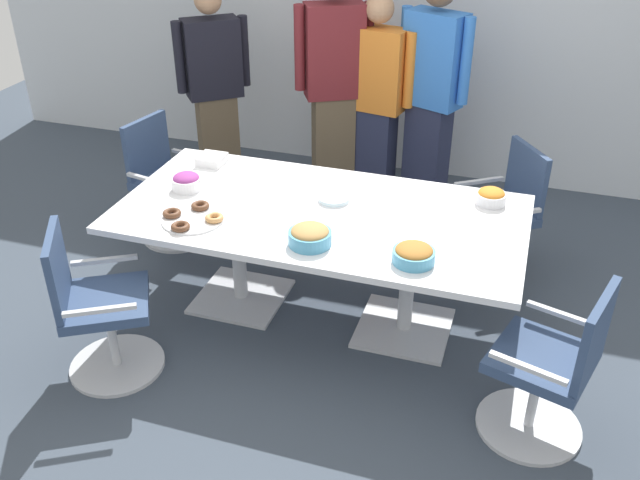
{
  "coord_description": "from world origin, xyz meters",
  "views": [
    {
      "loc": [
        1.12,
        -3.45,
        2.7
      ],
      "look_at": [
        0.0,
        0.0,
        0.55
      ],
      "focal_mm": 39.06,
      "sensor_mm": 36.0,
      "label": 1
    }
  ],
  "objects_px": {
    "office_chair_3": "(168,187)",
    "snack_bowl_chips_orange": "(491,196)",
    "person_standing_3": "(431,93)",
    "napkin_pile": "(212,160)",
    "snack_bowl_pretzels": "(414,254)",
    "snack_bowl_cookies": "(310,235)",
    "donut_platter": "(192,218)",
    "plate_stack": "(334,199)",
    "office_chair_1": "(551,372)",
    "office_chair_0": "(97,311)",
    "person_standing_0": "(215,88)",
    "person_standing_1": "(334,84)",
    "conference_table": "(320,229)",
    "snack_bowl_candy_mix": "(186,181)",
    "office_chair_2": "(500,219)",
    "person_standing_2": "(376,100)"
  },
  "relations": [
    {
      "from": "conference_table",
      "to": "person_standing_0",
      "type": "xyz_separation_m",
      "value": [
        -1.42,
        1.57,
        0.24
      ]
    },
    {
      "from": "office_chair_0",
      "to": "snack_bowl_chips_orange",
      "type": "xyz_separation_m",
      "value": [
        1.96,
        1.29,
        0.39
      ]
    },
    {
      "from": "office_chair_3",
      "to": "office_chair_1",
      "type": "bearing_deg",
      "value": 77.54
    },
    {
      "from": "conference_table",
      "to": "napkin_pile",
      "type": "relative_size",
      "value": 13.91
    },
    {
      "from": "office_chair_3",
      "to": "snack_bowl_chips_orange",
      "type": "distance_m",
      "value": 2.38
    },
    {
      "from": "office_chair_3",
      "to": "plate_stack",
      "type": "relative_size",
      "value": 4.83
    },
    {
      "from": "person_standing_1",
      "to": "plate_stack",
      "type": "bearing_deg",
      "value": 78.23
    },
    {
      "from": "donut_platter",
      "to": "napkin_pile",
      "type": "relative_size",
      "value": 2.13
    },
    {
      "from": "office_chair_2",
      "to": "donut_platter",
      "type": "bearing_deg",
      "value": 91.91
    },
    {
      "from": "person_standing_0",
      "to": "office_chair_3",
      "type": "bearing_deg",
      "value": 52.3
    },
    {
      "from": "snack_bowl_cookies",
      "to": "office_chair_1",
      "type": "bearing_deg",
      "value": -10.56
    },
    {
      "from": "person_standing_1",
      "to": "donut_platter",
      "type": "height_order",
      "value": "person_standing_1"
    },
    {
      "from": "snack_bowl_pretzels",
      "to": "office_chair_0",
      "type": "bearing_deg",
      "value": -163.22
    },
    {
      "from": "snack_bowl_chips_orange",
      "to": "donut_platter",
      "type": "distance_m",
      "value": 1.78
    },
    {
      "from": "office_chair_3",
      "to": "snack_bowl_chips_orange",
      "type": "xyz_separation_m",
      "value": [
        2.34,
        -0.22,
        0.39
      ]
    },
    {
      "from": "office_chair_0",
      "to": "snack_bowl_cookies",
      "type": "relative_size",
      "value": 3.85
    },
    {
      "from": "person_standing_0",
      "to": "conference_table",
      "type": "bearing_deg",
      "value": 93.01
    },
    {
      "from": "office_chair_3",
      "to": "plate_stack",
      "type": "height_order",
      "value": "office_chair_3"
    },
    {
      "from": "person_standing_2",
      "to": "plate_stack",
      "type": "xyz_separation_m",
      "value": [
        0.12,
        -1.52,
        -0.1
      ]
    },
    {
      "from": "conference_table",
      "to": "office_chair_3",
      "type": "xyz_separation_m",
      "value": [
        -1.39,
        0.62,
        -0.22
      ]
    },
    {
      "from": "donut_platter",
      "to": "snack_bowl_pretzels",
      "type": "bearing_deg",
      "value": -2.23
    },
    {
      "from": "office_chair_0",
      "to": "snack_bowl_chips_orange",
      "type": "distance_m",
      "value": 2.37
    },
    {
      "from": "office_chair_2",
      "to": "person_standing_2",
      "type": "xyz_separation_m",
      "value": [
        -1.09,
        0.78,
        0.46
      ]
    },
    {
      "from": "office_chair_3",
      "to": "snack_bowl_pretzels",
      "type": "bearing_deg",
      "value": 75.31
    },
    {
      "from": "office_chair_3",
      "to": "person_standing_3",
      "type": "height_order",
      "value": "person_standing_3"
    },
    {
      "from": "snack_bowl_candy_mix",
      "to": "office_chair_3",
      "type": "bearing_deg",
      "value": 130.27
    },
    {
      "from": "snack_bowl_pretzels",
      "to": "snack_bowl_chips_orange",
      "type": "distance_m",
      "value": 0.85
    },
    {
      "from": "person_standing_1",
      "to": "office_chair_3",
      "type": "bearing_deg",
      "value": 15.34
    },
    {
      "from": "person_standing_0",
      "to": "person_standing_1",
      "type": "height_order",
      "value": "person_standing_1"
    },
    {
      "from": "snack_bowl_candy_mix",
      "to": "snack_bowl_chips_orange",
      "type": "distance_m",
      "value": 1.87
    },
    {
      "from": "office_chair_1",
      "to": "person_standing_3",
      "type": "distance_m",
      "value": 2.58
    },
    {
      "from": "office_chair_0",
      "to": "office_chair_1",
      "type": "distance_m",
      "value": 2.41
    },
    {
      "from": "office_chair_3",
      "to": "napkin_pile",
      "type": "bearing_deg",
      "value": 79.1
    },
    {
      "from": "snack_bowl_candy_mix",
      "to": "snack_bowl_cookies",
      "type": "xyz_separation_m",
      "value": [
        0.95,
        -0.4,
        0.0
      ]
    },
    {
      "from": "snack_bowl_chips_orange",
      "to": "donut_platter",
      "type": "xyz_separation_m",
      "value": [
        -1.61,
        -0.74,
        -0.03
      ]
    },
    {
      "from": "person_standing_0",
      "to": "napkin_pile",
      "type": "relative_size",
      "value": 9.66
    },
    {
      "from": "conference_table",
      "to": "snack_bowl_cookies",
      "type": "distance_m",
      "value": 0.43
    },
    {
      "from": "conference_table",
      "to": "office_chair_1",
      "type": "bearing_deg",
      "value": -24.25
    },
    {
      "from": "office_chair_0",
      "to": "person_standing_0",
      "type": "relative_size",
      "value": 0.55
    },
    {
      "from": "office_chair_1",
      "to": "office_chair_3",
      "type": "height_order",
      "value": "same"
    },
    {
      "from": "conference_table",
      "to": "person_standing_1",
      "type": "xyz_separation_m",
      "value": [
        -0.4,
        1.59,
        0.36
      ]
    },
    {
      "from": "snack_bowl_chips_orange",
      "to": "plate_stack",
      "type": "height_order",
      "value": "snack_bowl_chips_orange"
    },
    {
      "from": "office_chair_0",
      "to": "donut_platter",
      "type": "height_order",
      "value": "office_chair_0"
    },
    {
      "from": "person_standing_3",
      "to": "snack_bowl_cookies",
      "type": "height_order",
      "value": "person_standing_3"
    },
    {
      "from": "office_chair_1",
      "to": "snack_bowl_cookies",
      "type": "distance_m",
      "value": 1.41
    },
    {
      "from": "person_standing_0",
      "to": "office_chair_0",
      "type": "bearing_deg",
      "value": 60.37
    },
    {
      "from": "person_standing_2",
      "to": "donut_platter",
      "type": "xyz_separation_m",
      "value": [
        -0.59,
        -2.0,
        -0.1
      ]
    },
    {
      "from": "person_standing_3",
      "to": "napkin_pile",
      "type": "height_order",
      "value": "person_standing_3"
    },
    {
      "from": "office_chair_2",
      "to": "napkin_pile",
      "type": "relative_size",
      "value": 5.27
    },
    {
      "from": "person_standing_2",
      "to": "office_chair_0",
      "type": "bearing_deg",
      "value": 80.7
    }
  ]
}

